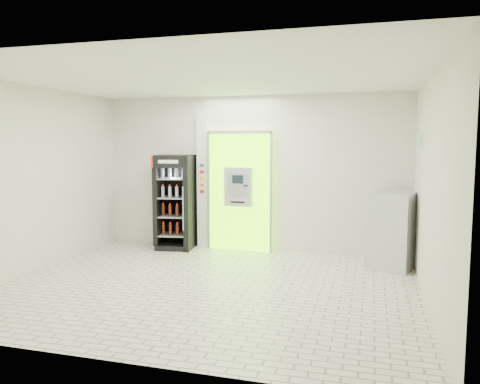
% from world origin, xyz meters
% --- Properties ---
extents(ground, '(6.00, 6.00, 0.00)m').
position_xyz_m(ground, '(0.00, 0.00, 0.00)').
color(ground, beige).
rests_on(ground, ground).
extents(room_shell, '(6.00, 6.00, 6.00)m').
position_xyz_m(room_shell, '(0.00, 0.00, 1.84)').
color(room_shell, silver).
rests_on(room_shell, ground).
extents(atm_assembly, '(1.30, 0.24, 2.33)m').
position_xyz_m(atm_assembly, '(-0.20, 2.41, 1.17)').
color(atm_assembly, '#74FF00').
rests_on(atm_assembly, ground).
extents(pillar, '(0.22, 0.11, 2.60)m').
position_xyz_m(pillar, '(-0.98, 2.45, 1.30)').
color(pillar, silver).
rests_on(pillar, ground).
extents(beverage_cooler, '(0.78, 0.73, 1.86)m').
position_xyz_m(beverage_cooler, '(-1.46, 2.19, 0.89)').
color(beverage_cooler, black).
rests_on(beverage_cooler, ground).
extents(steel_cabinet, '(0.92, 1.11, 1.28)m').
position_xyz_m(steel_cabinet, '(2.67, 1.90, 0.64)').
color(steel_cabinet, '#B7BAC0').
rests_on(steel_cabinet, ground).
extents(exit_sign, '(0.02, 0.22, 0.26)m').
position_xyz_m(exit_sign, '(2.99, 1.40, 2.12)').
color(exit_sign, white).
rests_on(exit_sign, room_shell).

